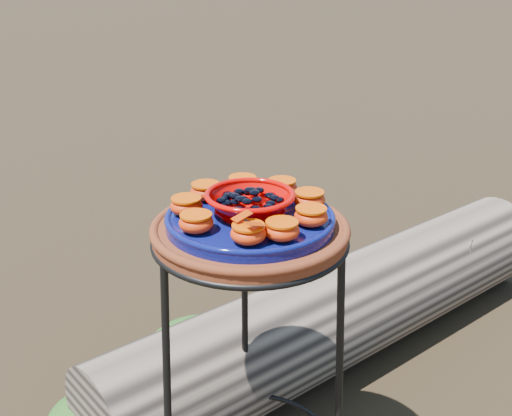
{
  "coord_description": "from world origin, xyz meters",
  "views": [
    {
      "loc": [
        -0.08,
        -1.18,
        1.26
      ],
      "look_at": [
        0.01,
        0.0,
        0.77
      ],
      "focal_mm": 45.0,
      "sensor_mm": 36.0,
      "label": 1
    }
  ],
  "objects": [
    {
      "name": "plant_stand",
      "position": [
        0.0,
        0.0,
        0.35
      ],
      "size": [
        0.44,
        0.44,
        0.7
      ],
      "primitive_type": null,
      "color": "black",
      "rests_on": "ground"
    },
    {
      "name": "cobalt_plate",
      "position": [
        0.0,
        0.0,
        0.74
      ],
      "size": [
        0.34,
        0.34,
        0.02
      ],
      "primitive_type": "cylinder",
      "color": "#000438",
      "rests_on": "terracotta_saucer"
    },
    {
      "name": "orange_half_8",
      "position": [
        -0.11,
        -0.07,
        0.77
      ],
      "size": [
        0.07,
        0.07,
        0.04
      ],
      "primitive_type": "ellipsoid",
      "color": "red",
      "rests_on": "cobalt_plate"
    },
    {
      "name": "orange_half_4",
      "position": [
        0.08,
        0.1,
        0.77
      ],
      "size": [
        0.07,
        0.07,
        0.04
      ],
      "primitive_type": "ellipsoid",
      "color": "red",
      "rests_on": "cobalt_plate"
    },
    {
      "name": "orange_half_6",
      "position": [
        -0.09,
        0.09,
        0.77
      ],
      "size": [
        0.07,
        0.07,
        0.04
      ],
      "primitive_type": "ellipsoid",
      "color": "red",
      "rests_on": "cobalt_plate"
    },
    {
      "name": "foliage_back",
      "position": [
        -0.12,
        0.5,
        0.09
      ],
      "size": [
        0.35,
        0.35,
        0.18
      ],
      "primitive_type": "ellipsoid",
      "color": "#144115",
      "rests_on": "ground"
    },
    {
      "name": "orange_half_5",
      "position": [
        -0.01,
        0.13,
        0.77
      ],
      "size": [
        0.07,
        0.07,
        0.04
      ],
      "primitive_type": "ellipsoid",
      "color": "red",
      "rests_on": "cobalt_plate"
    },
    {
      "name": "orange_half_2",
      "position": [
        0.11,
        -0.06,
        0.77
      ],
      "size": [
        0.07,
        0.07,
        0.04
      ],
      "primitive_type": "ellipsoid",
      "color": "red",
      "rests_on": "cobalt_plate"
    },
    {
      "name": "glass_gems",
      "position": [
        0.0,
        0.0,
        0.81
      ],
      "size": [
        0.13,
        0.13,
        0.02
      ],
      "primitive_type": null,
      "color": "black",
      "rests_on": "red_bowl"
    },
    {
      "name": "orange_half_7",
      "position": [
        -0.13,
        0.01,
        0.77
      ],
      "size": [
        0.07,
        0.07,
        0.04
      ],
      "primitive_type": "ellipsoid",
      "color": "red",
      "rests_on": "cobalt_plate"
    },
    {
      "name": "red_bowl",
      "position": [
        0.0,
        0.0,
        0.78
      ],
      "size": [
        0.17,
        0.17,
        0.05
      ],
      "primitive_type": null,
      "color": "#C90401",
      "rests_on": "cobalt_plate"
    },
    {
      "name": "driftwood_log",
      "position": [
        0.35,
        0.58,
        0.16
      ],
      "size": [
        1.7,
        1.38,
        0.33
      ],
      "primitive_type": null,
      "rotation": [
        0.0,
        0.0,
        0.61
      ],
      "color": "black",
      "rests_on": "ground"
    },
    {
      "name": "orange_half_3",
      "position": [
        0.12,
        0.03,
        0.77
      ],
      "size": [
        0.07,
        0.07,
        0.04
      ],
      "primitive_type": "ellipsoid",
      "color": "red",
      "rests_on": "cobalt_plate"
    },
    {
      "name": "terracotta_saucer",
      "position": [
        0.0,
        0.0,
        0.72
      ],
      "size": [
        0.4,
        0.4,
        0.03
      ],
      "primitive_type": "cylinder",
      "color": "#612512",
      "rests_on": "plant_stand"
    },
    {
      "name": "orange_half_0",
      "position": [
        -0.01,
        -0.13,
        0.77
      ],
      "size": [
        0.07,
        0.07,
        0.04
      ],
      "primitive_type": "ellipsoid",
      "color": "red",
      "rests_on": "cobalt_plate"
    },
    {
      "name": "orange_half_1",
      "position": [
        0.05,
        -0.12,
        0.77
      ],
      "size": [
        0.07,
        0.07,
        0.04
      ],
      "primitive_type": "ellipsoid",
      "color": "red",
      "rests_on": "cobalt_plate"
    },
    {
      "name": "butterfly",
      "position": [
        -0.01,
        -0.13,
        0.8
      ],
      "size": [
        0.09,
        0.08,
        0.01
      ],
      "primitive_type": null,
      "rotation": [
        0.0,
        0.0,
        0.51
      ],
      "color": "#BA3001",
      "rests_on": "orange_half_0"
    }
  ]
}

